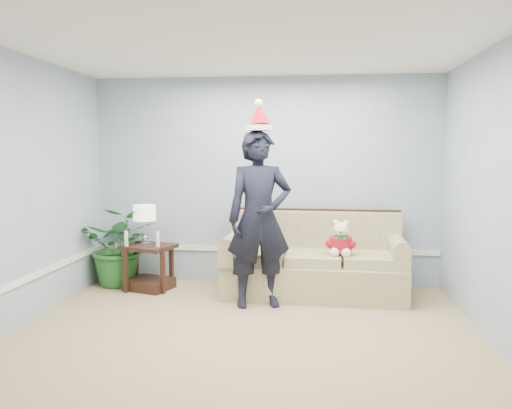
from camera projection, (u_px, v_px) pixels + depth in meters
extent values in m
cube|color=tan|center=(236.00, 360.00, 4.17)|extent=(4.50, 5.00, 0.02)
cube|color=white|center=(234.00, 25.00, 3.90)|extent=(4.50, 5.00, 0.02)
cube|color=#9EB4CA|center=(265.00, 181.00, 6.52)|extent=(4.50, 0.02, 2.70)
cube|color=#9EB4CA|center=(110.00, 270.00, 1.55)|extent=(4.50, 0.02, 2.70)
cube|color=white|center=(265.00, 250.00, 6.58)|extent=(4.48, 0.03, 0.06)
cube|color=#565E2C|center=(314.00, 278.00, 6.04)|extent=(2.19, 1.01, 0.41)
cube|color=#565E2C|center=(259.00, 256.00, 6.04)|extent=(0.67, 0.76, 0.12)
cube|color=#565E2C|center=(314.00, 258.00, 5.97)|extent=(0.67, 0.76, 0.12)
cube|color=#565E2C|center=(370.00, 259.00, 5.89)|extent=(0.67, 0.76, 0.12)
cube|color=#565E2C|center=(314.00, 234.00, 6.34)|extent=(2.16, 0.29, 0.57)
cube|color=black|center=(314.00, 211.00, 6.38)|extent=(2.15, 0.15, 0.05)
cube|color=#565E2C|center=(233.00, 250.00, 6.12)|extent=(0.22, 0.93, 0.25)
cube|color=#565E2C|center=(397.00, 254.00, 5.90)|extent=(0.22, 0.93, 0.25)
cube|color=#321B12|center=(149.00, 247.00, 6.27)|extent=(0.70, 0.64, 0.05)
cube|color=#321B12|center=(149.00, 284.00, 6.32)|extent=(0.63, 0.57, 0.13)
cube|color=#321B12|center=(125.00, 270.00, 6.14)|extent=(0.06, 0.06, 0.57)
cube|color=#321B12|center=(163.00, 271.00, 6.08)|extent=(0.06, 0.06, 0.57)
cube|color=#321B12|center=(136.00, 263.00, 6.51)|extent=(0.06, 0.06, 0.57)
cube|color=#321B12|center=(171.00, 264.00, 6.46)|extent=(0.06, 0.06, 0.57)
cylinder|color=silver|center=(145.00, 244.00, 6.29)|extent=(0.13, 0.13, 0.03)
sphere|color=silver|center=(145.00, 238.00, 6.28)|extent=(0.08, 0.08, 0.08)
cylinder|color=silver|center=(145.00, 228.00, 6.27)|extent=(0.02, 0.02, 0.28)
cylinder|color=#F0E7CC|center=(144.00, 213.00, 6.25)|extent=(0.28, 0.28, 0.19)
cylinder|color=silver|center=(126.00, 242.00, 6.18)|extent=(0.05, 0.05, 0.11)
cylinder|color=white|center=(126.00, 234.00, 6.17)|extent=(0.04, 0.04, 0.09)
cylinder|color=silver|center=(158.00, 243.00, 6.13)|extent=(0.05, 0.05, 0.11)
cylinder|color=white|center=(158.00, 235.00, 6.12)|extent=(0.04, 0.04, 0.09)
imported|color=#1E6122|center=(120.00, 246.00, 6.48)|extent=(1.04, 0.93, 1.04)
imported|color=black|center=(259.00, 219.00, 5.54)|extent=(0.82, 0.65, 1.97)
cylinder|color=white|center=(259.00, 128.00, 5.44)|extent=(0.35, 0.35, 0.06)
cone|color=red|center=(260.00, 115.00, 5.45)|extent=(0.31, 0.36, 0.34)
sphere|color=white|center=(259.00, 103.00, 5.34)|extent=(0.09, 0.09, 0.09)
sphere|color=white|center=(341.00, 245.00, 5.82)|extent=(0.24, 0.24, 0.24)
cylinder|color=red|center=(341.00, 245.00, 5.82)|extent=(0.28, 0.28, 0.17)
cylinder|color=#126E2E|center=(341.00, 236.00, 5.81)|extent=(0.18, 0.18, 0.03)
sphere|color=white|center=(335.00, 253.00, 5.73)|extent=(0.11, 0.11, 0.11)
sphere|color=white|center=(347.00, 253.00, 5.71)|extent=(0.11, 0.11, 0.11)
sphere|color=white|center=(341.00, 229.00, 5.79)|extent=(0.17, 0.17, 0.17)
sphere|color=black|center=(341.00, 232.00, 5.69)|extent=(0.02, 0.02, 0.02)
sphere|color=white|center=(336.00, 223.00, 5.80)|extent=(0.07, 0.07, 0.07)
sphere|color=white|center=(346.00, 223.00, 5.79)|extent=(0.07, 0.07, 0.07)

